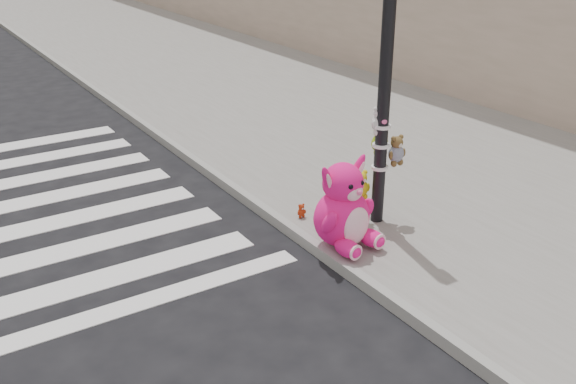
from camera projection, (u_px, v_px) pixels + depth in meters
ground at (282, 373)px, 5.89m from camera, size 120.00×120.00×0.00m
sidewalk_near at (240, 78)px, 16.06m from camera, size 7.00×80.00×0.14m
curb_edge at (105, 98)px, 14.36m from camera, size 0.12×80.00×0.15m
signal_pole at (383, 101)px, 7.88m from camera, size 0.70×0.49×4.00m
pink_bunny at (344, 211)px, 7.69m from camera, size 0.80×0.90×1.13m
red_teddy at (301, 211)px, 8.54m from camera, size 0.14×0.10×0.20m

